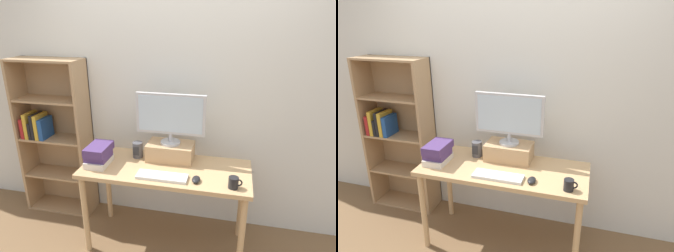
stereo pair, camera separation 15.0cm
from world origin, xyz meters
The scene contains 11 objects.
ground_plane centered at (0.00, 0.00, 0.00)m, with size 12.00×12.00×0.00m, color brown.
back_wall centered at (0.00, 0.47, 1.30)m, with size 7.00×0.08×2.60m.
desk centered at (0.00, 0.00, 0.68)m, with size 1.40×0.59×0.78m.
bookshelf_unit centered at (-1.24, 0.32, 0.82)m, with size 0.71×0.28×1.60m.
riser_box centered at (0.01, 0.16, 0.85)m, with size 0.40×0.24×0.15m.
computer_monitor centered at (0.01, 0.16, 1.18)m, with size 0.59×0.17×0.44m.
keyboard centered at (0.01, -0.17, 0.79)m, with size 0.40×0.13×0.02m.
computer_mouse centered at (0.28, -0.17, 0.79)m, with size 0.06×0.10×0.04m.
book_stack centered at (-0.57, -0.07, 0.86)m, with size 0.18×0.26×0.17m.
coffee_mug centered at (0.56, -0.20, 0.82)m, with size 0.10×0.07×0.09m.
desk_speaker centered at (-0.29, 0.14, 0.85)m, with size 0.09×0.09×0.14m.
Camera 1 is at (0.51, -2.17, 1.98)m, focal length 32.00 mm.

